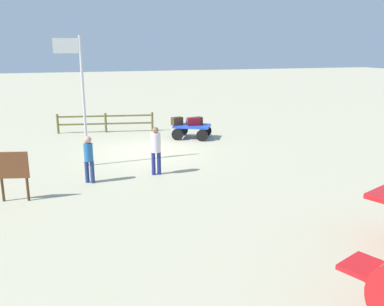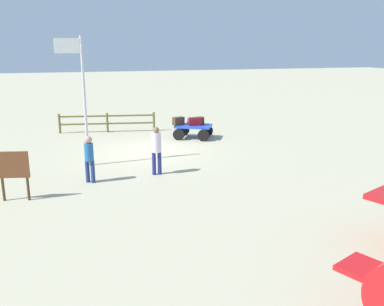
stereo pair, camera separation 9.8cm
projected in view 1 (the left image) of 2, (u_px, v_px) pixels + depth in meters
The scene contains 11 objects.
ground_plane at pixel (148, 151), 18.27m from camera, with size 120.00×120.00×0.00m, color #BAB190.
luggage_cart at pixel (192, 129), 20.69m from camera, with size 2.19×1.97×0.67m.
suitcase_navy at pixel (177, 121), 20.62m from camera, with size 0.61×0.45×0.39m.
suitcase_dark at pixel (194, 121), 20.53m from camera, with size 0.67×0.40×0.38m.
suitcase_maroon at pixel (197, 121), 20.69m from camera, with size 0.59×0.44×0.38m.
suitcase_tan at pixel (191, 121), 20.96m from camera, with size 0.56×0.43×0.29m.
worker_lead at pixel (156, 147), 14.68m from camera, with size 0.37×0.37×1.74m.
worker_trailing at pixel (89, 156), 13.81m from camera, with size 0.41×0.41×1.61m.
flagpole at pixel (80, 90), 15.29m from camera, with size 1.00×0.10×4.87m.
signboard at pixel (13, 169), 12.15m from camera, with size 0.90×0.26×1.51m.
wooden_fence at pixel (106, 121), 22.09m from camera, with size 5.02×0.95×1.04m.
Camera 1 is at (3.33, 17.50, 4.49)m, focal length 38.77 mm.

